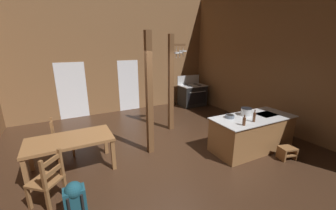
# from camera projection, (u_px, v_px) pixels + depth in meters

# --- Properties ---
(ground_plane) EXTENTS (8.54, 9.07, 0.10)m
(ground_plane) POSITION_uv_depth(u_px,v_px,m) (168.00, 158.00, 5.02)
(ground_plane) COLOR #382316
(wall_back) EXTENTS (8.54, 0.14, 4.59)m
(wall_back) POSITION_uv_depth(u_px,v_px,m) (117.00, 54.00, 7.92)
(wall_back) COLOR brown
(wall_back) RESTS_ON ground_plane
(wall_right) EXTENTS (0.14, 9.07, 4.59)m
(wall_right) POSITION_uv_depth(u_px,v_px,m) (283.00, 57.00, 6.15)
(wall_right) COLOR brown
(wall_right) RESTS_ON ground_plane
(glazed_door_back_left) EXTENTS (1.00, 0.01, 2.05)m
(glazed_door_back_left) POSITION_uv_depth(u_px,v_px,m) (72.00, 91.00, 7.43)
(glazed_door_back_left) COLOR white
(glazed_door_back_left) RESTS_ON ground_plane
(glazed_panel_back_right) EXTENTS (0.84, 0.01, 2.05)m
(glazed_panel_back_right) POSITION_uv_depth(u_px,v_px,m) (129.00, 86.00, 8.39)
(glazed_panel_back_right) COLOR white
(glazed_panel_back_right) RESTS_ON ground_plane
(kitchen_island) EXTENTS (2.18, 1.01, 0.89)m
(kitchen_island) POSITION_uv_depth(u_px,v_px,m) (252.00, 133.00, 5.26)
(kitchen_island) COLOR olive
(kitchen_island) RESTS_ON ground_plane
(stove_range) EXTENTS (1.16, 0.84, 1.32)m
(stove_range) POSITION_uv_depth(u_px,v_px,m) (192.00, 95.00, 9.15)
(stove_range) COLOR black
(stove_range) RESTS_ON ground_plane
(support_post_with_pot_rack) EXTENTS (0.59, 0.23, 2.94)m
(support_post_with_pot_rack) POSITION_uv_depth(u_px,v_px,m) (172.00, 80.00, 6.25)
(support_post_with_pot_rack) COLOR brown
(support_post_with_pot_rack) RESTS_ON ground_plane
(support_post_center) EXTENTS (0.14, 0.14, 2.94)m
(support_post_center) POSITION_uv_depth(u_px,v_px,m) (149.00, 96.00, 4.82)
(support_post_center) COLOR brown
(support_post_center) RESTS_ON ground_plane
(step_stool) EXTENTS (0.42, 0.36, 0.30)m
(step_stool) POSITION_uv_depth(u_px,v_px,m) (287.00, 152.00, 4.85)
(step_stool) COLOR brown
(step_stool) RESTS_ON ground_plane
(dining_table) EXTENTS (1.70, 0.90, 0.74)m
(dining_table) POSITION_uv_depth(u_px,v_px,m) (70.00, 142.00, 4.29)
(dining_table) COLOR olive
(dining_table) RESTS_ON ground_plane
(ladderback_chair_near_window) EXTENTS (0.44, 0.44, 0.95)m
(ladderback_chair_near_window) POSITION_uv_depth(u_px,v_px,m) (60.00, 138.00, 4.95)
(ladderback_chair_near_window) COLOR brown
(ladderback_chair_near_window) RESTS_ON ground_plane
(ladderback_chair_by_post) EXTENTS (0.62, 0.62, 0.95)m
(ladderback_chair_by_post) POSITION_uv_depth(u_px,v_px,m) (48.00, 180.00, 3.40)
(ladderback_chair_by_post) COLOR brown
(ladderback_chair_by_post) RESTS_ON ground_plane
(backpack) EXTENTS (0.32, 0.31, 0.60)m
(backpack) POSITION_uv_depth(u_px,v_px,m) (75.00, 198.00, 3.19)
(backpack) COLOR #194756
(backpack) RESTS_ON ground_plane
(stockpot_on_counter) EXTENTS (0.35, 0.28, 0.19)m
(stockpot_on_counter) POSITION_uv_depth(u_px,v_px,m) (246.00, 112.00, 5.23)
(stockpot_on_counter) COLOR silver
(stockpot_on_counter) RESTS_ON kitchen_island
(mixing_bowl_on_counter) EXTENTS (0.22, 0.22, 0.08)m
(mixing_bowl_on_counter) POSITION_uv_depth(u_px,v_px,m) (230.00, 116.00, 5.05)
(mixing_bowl_on_counter) COLOR slate
(mixing_bowl_on_counter) RESTS_ON kitchen_island
(bottle_tall_on_counter) EXTENTS (0.06, 0.06, 0.30)m
(bottle_tall_on_counter) POSITION_uv_depth(u_px,v_px,m) (254.00, 117.00, 4.77)
(bottle_tall_on_counter) COLOR #56331E
(bottle_tall_on_counter) RESTS_ON kitchen_island
(bottle_short_on_counter) EXTENTS (0.07, 0.07, 0.25)m
(bottle_short_on_counter) POSITION_uv_depth(u_px,v_px,m) (244.00, 121.00, 4.56)
(bottle_short_on_counter) COLOR #56331E
(bottle_short_on_counter) RESTS_ON kitchen_island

